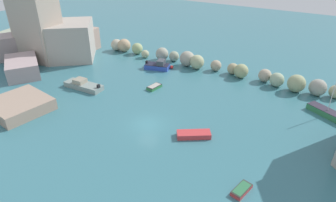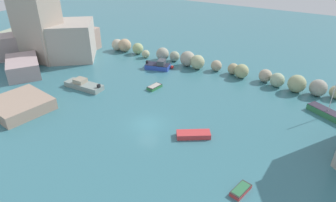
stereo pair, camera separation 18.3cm
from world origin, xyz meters
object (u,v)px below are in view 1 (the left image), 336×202
object	(u,v)px
channel_buoy	(172,67)
moored_boat_1	(242,190)
moored_boat_0	(158,66)
stone_dock	(19,105)
moored_boat_4	(154,87)
moored_boat_2	(83,85)
moored_boat_5	(194,135)
moored_boat_3	(327,113)

from	to	relation	value
channel_buoy	moored_boat_1	distance (m)	30.19
channel_buoy	moored_boat_1	xyz separation A→B (m)	(20.45, -22.21, -0.08)
channel_buoy	moored_boat_0	bearing A→B (deg)	-148.04
stone_dock	moored_boat_0	distance (m)	23.54
channel_buoy	moored_boat_4	distance (m)	8.50
moored_boat_2	channel_buoy	bearing A→B (deg)	-122.07
stone_dock	moored_boat_5	distance (m)	24.02
channel_buoy	moored_boat_0	distance (m)	2.50
moored_boat_1	moored_boat_2	size ratio (longest dim) A/B	0.38
moored_boat_4	moored_boat_5	xyz separation A→B (m)	(11.09, -8.43, 0.06)
moored_boat_0	moored_boat_3	xyz separation A→B (m)	(27.87, -2.07, -0.18)
channel_buoy	moored_boat_3	distance (m)	25.99
stone_dock	moored_boat_2	xyz separation A→B (m)	(2.39, 9.39, -0.28)
moored_boat_0	moored_boat_5	bearing A→B (deg)	-61.46
moored_boat_0	moored_boat_4	distance (m)	7.99
stone_dock	moored_boat_0	size ratio (longest dim) A/B	1.55
moored_boat_2	moored_boat_4	size ratio (longest dim) A/B	2.51
moored_boat_4	moored_boat_2	bearing A→B (deg)	128.28
moored_boat_1	moored_boat_4	size ratio (longest dim) A/B	0.96
stone_dock	moored_boat_2	size ratio (longest dim) A/B	1.12
moored_boat_0	moored_boat_2	size ratio (longest dim) A/B	0.72
moored_boat_3	channel_buoy	bearing A→B (deg)	21.69
moored_boat_3	moored_boat_5	bearing A→B (deg)	75.06
moored_boat_0	moored_boat_1	xyz separation A→B (m)	(22.55, -20.90, -0.39)
moored_boat_3	moored_boat_0	bearing A→B (deg)	24.91
moored_boat_0	moored_boat_4	xyz separation A→B (m)	(3.82, -7.01, -0.36)
stone_dock	moored_boat_3	bearing A→B (deg)	29.04
channel_buoy	moored_boat_5	size ratio (longest dim) A/B	0.15
moored_boat_3	moored_boat_4	bearing A→B (deg)	40.77
channel_buoy	moored_boat_4	size ratio (longest dim) A/B	0.23
moored_boat_2	stone_dock	bearing A→B (deg)	72.95
stone_dock	moored_boat_3	world-z (taller)	moored_boat_3
moored_boat_3	moored_boat_5	distance (m)	18.62
moored_boat_0	channel_buoy	bearing A→B (deg)	16.49
moored_boat_1	moored_boat_2	distance (m)	29.49
moored_boat_2	moored_boat_4	distance (m)	11.15
moored_boat_1	moored_boat_4	bearing A→B (deg)	-114.09
stone_dock	moored_boat_2	world-z (taller)	stone_dock
moored_boat_0	moored_boat_4	world-z (taller)	moored_boat_0
moored_boat_4	moored_boat_5	bearing A→B (deg)	-119.59
stone_dock	moored_boat_0	world-z (taller)	moored_boat_0
stone_dock	moored_boat_2	distance (m)	9.69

